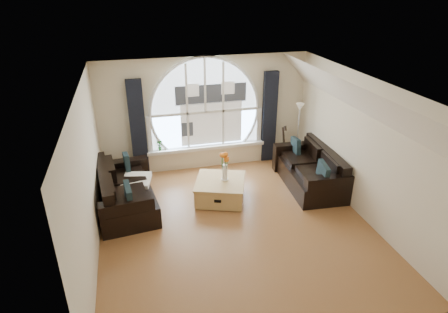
# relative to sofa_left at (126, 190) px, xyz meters

# --- Properties ---
(ground) EXTENTS (5.00, 5.50, 0.01)m
(ground) POSITION_rel_sofa_left_xyz_m (1.97, -1.17, -0.40)
(ground) COLOR brown
(ground) RESTS_ON ground
(ceiling) EXTENTS (5.00, 5.50, 0.01)m
(ceiling) POSITION_rel_sofa_left_xyz_m (1.97, -1.17, 2.30)
(ceiling) COLOR silver
(ceiling) RESTS_ON ground
(wall_back) EXTENTS (5.00, 0.01, 2.70)m
(wall_back) POSITION_rel_sofa_left_xyz_m (1.97, 1.58, 0.95)
(wall_back) COLOR beige
(wall_back) RESTS_ON ground
(wall_front) EXTENTS (5.00, 0.01, 2.70)m
(wall_front) POSITION_rel_sofa_left_xyz_m (1.97, -3.92, 0.95)
(wall_front) COLOR beige
(wall_front) RESTS_ON ground
(wall_left) EXTENTS (0.01, 5.50, 2.70)m
(wall_left) POSITION_rel_sofa_left_xyz_m (-0.53, -1.17, 0.95)
(wall_left) COLOR beige
(wall_left) RESTS_ON ground
(wall_right) EXTENTS (0.01, 5.50, 2.70)m
(wall_right) POSITION_rel_sofa_left_xyz_m (4.47, -1.17, 0.95)
(wall_right) COLOR beige
(wall_right) RESTS_ON ground
(attic_slope) EXTENTS (0.92, 5.50, 0.72)m
(attic_slope) POSITION_rel_sofa_left_xyz_m (4.17, -1.17, 1.95)
(attic_slope) COLOR silver
(attic_slope) RESTS_ON ground
(arched_window) EXTENTS (2.60, 0.06, 2.15)m
(arched_window) POSITION_rel_sofa_left_xyz_m (1.97, 1.55, 1.23)
(arched_window) COLOR silver
(arched_window) RESTS_ON wall_back
(window_sill) EXTENTS (2.90, 0.22, 0.08)m
(window_sill) POSITION_rel_sofa_left_xyz_m (1.97, 1.48, 0.11)
(window_sill) COLOR white
(window_sill) RESTS_ON wall_back
(window_frame) EXTENTS (2.76, 0.08, 2.15)m
(window_frame) POSITION_rel_sofa_left_xyz_m (1.97, 1.52, 1.23)
(window_frame) COLOR white
(window_frame) RESTS_ON wall_back
(neighbor_house) EXTENTS (1.70, 0.02, 1.50)m
(neighbor_house) POSITION_rel_sofa_left_xyz_m (2.12, 1.54, 1.10)
(neighbor_house) COLOR silver
(neighbor_house) RESTS_ON wall_back
(curtain_left) EXTENTS (0.35, 0.12, 2.30)m
(curtain_left) POSITION_rel_sofa_left_xyz_m (0.37, 1.46, 0.75)
(curtain_left) COLOR black
(curtain_left) RESTS_ON ground
(curtain_right) EXTENTS (0.35, 0.12, 2.30)m
(curtain_right) POSITION_rel_sofa_left_xyz_m (3.57, 1.46, 0.75)
(curtain_right) COLOR black
(curtain_right) RESTS_ON ground
(sofa_left) EXTENTS (1.21, 2.07, 0.87)m
(sofa_left) POSITION_rel_sofa_left_xyz_m (0.00, 0.00, 0.00)
(sofa_left) COLOR black
(sofa_left) RESTS_ON ground
(sofa_right) EXTENTS (1.11, 2.02, 0.87)m
(sofa_right) POSITION_rel_sofa_left_xyz_m (3.99, -0.06, 0.00)
(sofa_right) COLOR black
(sofa_right) RESTS_ON ground
(coffee_chest) EXTENTS (1.28, 1.28, 0.49)m
(coffee_chest) POSITION_rel_sofa_left_xyz_m (1.92, -0.15, -0.15)
(coffee_chest) COLOR tan
(coffee_chest) RESTS_ON ground
(throw_blanket) EXTENTS (0.66, 0.66, 0.10)m
(throw_blanket) POSITION_rel_sofa_left_xyz_m (0.22, 0.18, 0.10)
(throw_blanket) COLOR silver
(throw_blanket) RESTS_ON sofa_left
(vase_flowers) EXTENTS (0.24, 0.24, 0.70)m
(vase_flowers) POSITION_rel_sofa_left_xyz_m (2.01, -0.15, 0.44)
(vase_flowers) COLOR white
(vase_flowers) RESTS_ON coffee_chest
(floor_lamp) EXTENTS (0.24, 0.24, 1.60)m
(floor_lamp) POSITION_rel_sofa_left_xyz_m (4.15, 1.01, 0.40)
(floor_lamp) COLOR #B2B2B2
(floor_lamp) RESTS_ON ground
(guitar) EXTENTS (0.41, 0.33, 1.06)m
(guitar) POSITION_rel_sofa_left_xyz_m (3.82, 1.13, 0.13)
(guitar) COLOR brown
(guitar) RESTS_ON ground
(potted_plant) EXTENTS (0.17, 0.15, 0.28)m
(potted_plant) POSITION_rel_sofa_left_xyz_m (0.83, 1.48, 0.29)
(potted_plant) COLOR #1E6023
(potted_plant) RESTS_ON window_sill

